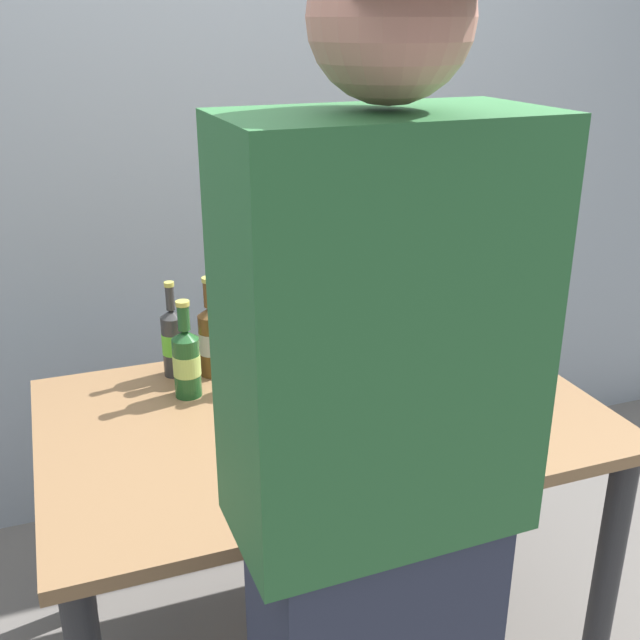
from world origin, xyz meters
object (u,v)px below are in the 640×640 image
at_px(laptop, 380,356).
at_px(beer_bottle_dark, 266,345).
at_px(beer_bottle_brown, 212,338).
at_px(beer_bottle_amber, 173,341).
at_px(beer_bottle_green, 187,360).
at_px(person_figure, 374,552).

height_order(laptop, beer_bottle_dark, beer_bottle_dark).
distance_m(beer_bottle_brown, beer_bottle_amber, 0.11).
distance_m(beer_bottle_green, beer_bottle_amber, 0.14).
xyz_separation_m(laptop, person_figure, (-0.42, -0.88, 0.11)).
bearing_deg(beer_bottle_dark, person_figure, -96.19).
bearing_deg(person_figure, beer_bottle_green, 97.02).
bearing_deg(laptop, beer_bottle_green, 175.22).
relative_size(beer_bottle_green, beer_bottle_amber, 0.97).
bearing_deg(beer_bottle_brown, laptop, -18.83).
xyz_separation_m(beer_bottle_brown, person_figure, (0.02, -1.03, 0.05)).
height_order(laptop, beer_bottle_green, beer_bottle_green).
bearing_deg(laptop, person_figure, -115.22).
xyz_separation_m(laptop, beer_bottle_brown, (-0.44, 0.15, 0.06)).
bearing_deg(beer_bottle_brown, beer_bottle_amber, 162.02).
relative_size(laptop, beer_bottle_brown, 1.42).
bearing_deg(beer_bottle_brown, person_figure, -88.74).
relative_size(laptop, beer_bottle_green, 1.52).
bearing_deg(beer_bottle_dark, beer_bottle_green, 178.47).
distance_m(beer_bottle_green, beer_bottle_dark, 0.22).
relative_size(beer_bottle_dark, person_figure, 0.16).
distance_m(laptop, person_figure, 0.98).
height_order(laptop, beer_bottle_brown, beer_bottle_brown).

